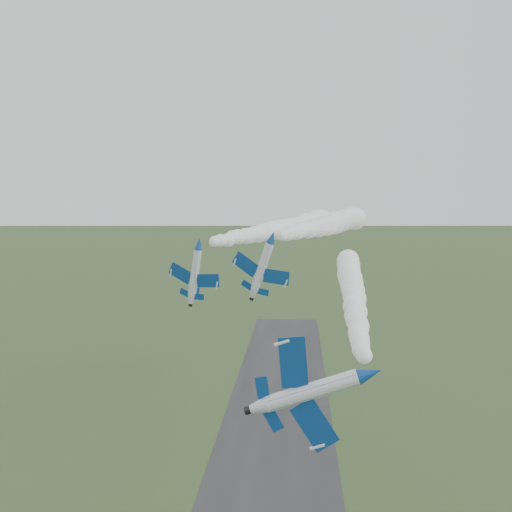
% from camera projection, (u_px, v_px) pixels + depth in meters
% --- Properties ---
extents(runway, '(24.00, 260.00, 0.04)m').
position_uv_depth(runway, '(272.00, 475.00, 100.75)').
color(runway, '#2C2C2E').
rests_on(runway, ground).
extents(jet_lead, '(4.68, 14.13, 11.12)m').
position_uv_depth(jet_lead, '(371.00, 374.00, 55.21)').
color(jet_lead, silver).
extents(smoke_trail_jet_lead, '(5.03, 63.52, 4.61)m').
position_uv_depth(smoke_trail_jet_lead, '(352.00, 292.00, 90.33)').
color(smoke_trail_jet_lead, white).
extents(jet_pair_left, '(9.22, 10.74, 3.05)m').
position_uv_depth(jet_pair_left, '(199.00, 244.00, 89.10)').
color(jet_pair_left, silver).
extents(smoke_trail_jet_pair_left, '(29.31, 61.72, 5.28)m').
position_uv_depth(smoke_trail_jet_pair_left, '(282.00, 228.00, 120.32)').
color(smoke_trail_jet_pair_left, white).
extents(jet_pair_right, '(9.48, 11.63, 3.89)m').
position_uv_depth(jet_pair_right, '(272.00, 237.00, 88.89)').
color(jet_pair_right, silver).
extents(smoke_trail_jet_pair_right, '(22.56, 58.97, 5.47)m').
position_uv_depth(smoke_trail_jet_pair_right, '(327.00, 225.00, 118.72)').
color(smoke_trail_jet_pair_right, white).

